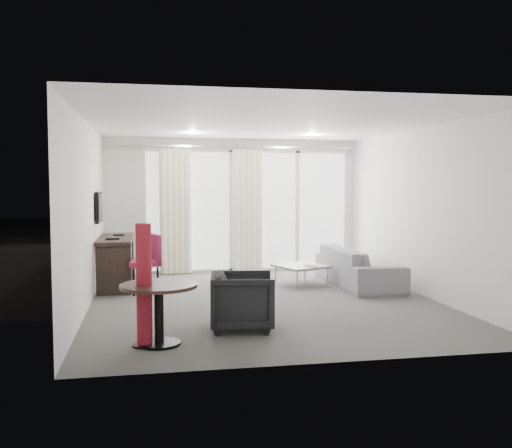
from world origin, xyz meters
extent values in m
cube|color=#555350|center=(0.00, 0.00, 0.00)|extent=(5.00, 6.00, 0.00)
cube|color=white|center=(0.00, 0.00, 2.60)|extent=(5.00, 6.00, 0.00)
cube|color=silver|center=(-2.50, 0.00, 1.30)|extent=(0.00, 6.00, 2.60)
cube|color=silver|center=(2.50, 0.00, 1.30)|extent=(0.00, 6.00, 2.60)
cube|color=silver|center=(0.00, -3.00, 1.30)|extent=(5.00, 0.00, 2.60)
cylinder|color=#FFE0B2|center=(-0.90, 1.60, 2.59)|extent=(0.12, 0.12, 0.02)
cylinder|color=#FFE0B2|center=(1.20, 1.60, 2.59)|extent=(0.12, 0.12, 0.02)
cylinder|color=maroon|center=(-1.72, -2.09, 0.66)|extent=(0.31, 0.31, 1.31)
imported|color=black|center=(-0.58, -1.58, 0.34)|extent=(0.84, 0.82, 0.68)
imported|color=gray|center=(1.86, 1.00, 0.32)|extent=(0.86, 2.21, 0.64)
cube|color=#4D4D50|center=(0.30, 4.50, -0.06)|extent=(5.60, 3.00, 0.12)
camera|label=1|loc=(-1.67, -8.17, 1.72)|focal=40.00mm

